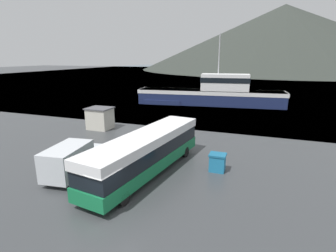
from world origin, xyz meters
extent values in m
plane|color=#383A3D|center=(0.00, 0.00, 0.00)|extent=(400.00, 400.00, 0.00)
plane|color=#475B6B|center=(0.00, 138.73, 0.00)|extent=(240.00, 240.00, 0.00)
cone|color=#2D332D|center=(16.72, 189.23, 20.78)|extent=(187.80, 187.80, 41.57)
cube|color=#146B3D|center=(-0.42, 5.96, 0.91)|extent=(4.35, 12.70, 0.91)
cube|color=black|center=(-0.42, 5.96, 1.88)|extent=(4.26, 12.45, 1.04)
cube|color=white|center=(-0.42, 5.96, 2.73)|extent=(4.35, 12.70, 0.65)
cube|color=black|center=(0.47, 12.14, 1.70)|extent=(2.27, 0.39, 1.41)
cylinder|color=black|center=(-0.93, 10.44, 0.45)|extent=(0.43, 0.93, 0.90)
cylinder|color=black|center=(1.34, 10.11, 0.45)|extent=(0.43, 0.93, 0.90)
cylinder|color=black|center=(-2.18, 1.80, 0.45)|extent=(0.43, 0.93, 0.90)
cylinder|color=black|center=(0.09, 1.48, 0.45)|extent=(0.43, 0.93, 0.90)
cube|color=silver|center=(-5.35, 3.29, 1.36)|extent=(2.55, 4.12, 2.02)
cube|color=silver|center=(-5.70, 6.05, 0.90)|extent=(2.27, 1.92, 1.11)
cube|color=black|center=(-5.60, 5.24, 1.81)|extent=(1.76, 0.28, 0.71)
cylinder|color=black|center=(-6.59, 5.71, 0.35)|extent=(0.31, 0.72, 0.70)
cylinder|color=black|center=(-4.75, 5.95, 0.35)|extent=(0.31, 0.72, 0.70)
cylinder|color=black|center=(-6.15, 2.29, 0.35)|extent=(0.31, 0.72, 0.70)
cylinder|color=black|center=(-4.32, 2.53, 0.35)|extent=(0.31, 0.72, 0.70)
cube|color=#19234C|center=(-1.71, 36.32, 1.31)|extent=(25.97, 7.42, 2.62)
cube|color=white|center=(-1.71, 36.32, 2.29)|extent=(26.23, 7.49, 0.65)
cube|color=white|center=(0.84, 36.61, 4.07)|extent=(8.51, 4.06, 2.90)
cube|color=black|center=(0.84, 36.61, 4.50)|extent=(8.68, 4.16, 0.87)
cylinder|color=#B2B2B7|center=(-0.38, 36.47, 8.87)|extent=(0.20, 0.20, 6.71)
cube|color=teal|center=(4.45, 8.12, 0.62)|extent=(1.13, 0.95, 1.24)
cube|color=#1A5F86|center=(4.45, 8.12, 1.31)|extent=(1.25, 1.04, 0.14)
cube|color=beige|center=(-10.90, 15.50, 1.23)|extent=(2.61, 2.27, 2.46)
cube|color=#4C4C51|center=(-10.90, 15.50, 2.52)|extent=(2.87, 2.50, 0.12)
cube|color=#19234C|center=(-9.83, 33.88, 0.41)|extent=(6.85, 2.73, 0.81)
camera|label=1|loc=(7.20, -10.53, 8.46)|focal=28.00mm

